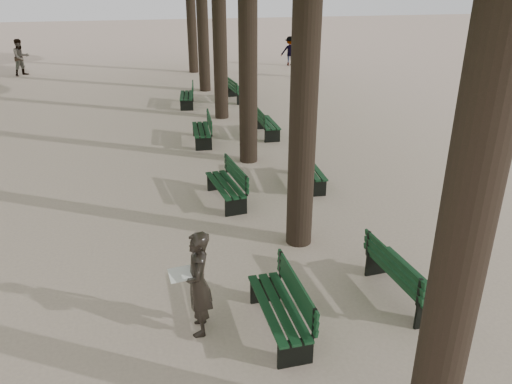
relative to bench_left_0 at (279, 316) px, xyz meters
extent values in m
plane|color=#C4AA94|center=(-0.37, -0.37, -0.27)|extent=(120.00, 120.00, 0.00)
cylinder|color=#33261C|center=(1.13, -2.37, 3.48)|extent=(0.52, 0.52, 7.50)
cylinder|color=#33261C|center=(1.13, 2.63, 3.48)|extent=(0.52, 0.52, 7.50)
cylinder|color=#33261C|center=(1.13, 7.63, 3.48)|extent=(0.52, 0.52, 7.50)
cylinder|color=#33261C|center=(1.13, 12.63, 3.48)|extent=(0.52, 0.52, 7.50)
cylinder|color=#33261C|center=(1.13, 17.63, 3.48)|extent=(0.52, 0.52, 7.50)
cylinder|color=#33261C|center=(1.13, 22.63, 3.48)|extent=(0.52, 0.52, 7.50)
cube|color=black|center=(-0.02, 0.00, -0.05)|extent=(0.58, 1.82, 0.45)
cube|color=black|center=(-0.02, 0.00, 0.18)|extent=(0.60, 1.82, 0.04)
cube|color=black|center=(0.26, 0.01, 0.45)|extent=(0.10, 1.80, 0.40)
cube|color=black|center=(-0.02, 4.90, -0.05)|extent=(0.74, 1.85, 0.45)
cube|color=black|center=(-0.02, 4.90, 0.18)|extent=(0.76, 1.85, 0.04)
cube|color=black|center=(0.26, 4.94, 0.45)|extent=(0.27, 1.79, 0.40)
cube|color=black|center=(-0.02, 9.65, -0.05)|extent=(0.62, 1.83, 0.45)
cube|color=black|center=(-0.02, 9.65, 0.18)|extent=(0.64, 1.83, 0.04)
cube|color=black|center=(0.26, 9.63, 0.45)|extent=(0.14, 1.80, 0.40)
cube|color=black|center=(-0.02, 14.76, -0.05)|extent=(0.72, 1.85, 0.45)
cube|color=black|center=(-0.02, 14.76, 0.18)|extent=(0.74, 1.85, 0.04)
cube|color=black|center=(0.26, 14.73, 0.45)|extent=(0.24, 1.79, 0.40)
cube|color=black|center=(2.28, 0.37, -0.05)|extent=(0.66, 1.83, 0.45)
cube|color=black|center=(2.28, 0.37, 0.18)|extent=(0.68, 1.84, 0.04)
cube|color=black|center=(2.00, 0.35, 0.45)|extent=(0.18, 1.80, 0.40)
cube|color=black|center=(2.28, 5.51, -0.05)|extent=(0.61, 1.82, 0.45)
cube|color=black|center=(2.28, 5.51, 0.18)|extent=(0.63, 1.82, 0.04)
cube|color=black|center=(2.00, 5.52, 0.45)|extent=(0.13, 1.80, 0.40)
cube|color=black|center=(2.28, 9.98, -0.05)|extent=(0.53, 1.80, 0.45)
cube|color=black|center=(2.28, 9.98, 0.18)|extent=(0.55, 1.80, 0.04)
cube|color=black|center=(2.00, 9.98, 0.45)|extent=(0.05, 1.80, 0.40)
cube|color=black|center=(2.28, 15.28, -0.05)|extent=(0.67, 1.84, 0.45)
cube|color=black|center=(2.28, 15.28, 0.18)|extent=(0.69, 1.84, 0.04)
cube|color=black|center=(2.00, 15.26, 0.45)|extent=(0.19, 1.80, 0.40)
imported|color=black|center=(-1.17, 0.28, 0.57)|extent=(0.41, 0.71, 1.69)
cube|color=white|center=(-1.42, 0.28, 0.78)|extent=(0.37, 0.29, 0.12)
imported|color=#262628|center=(-8.04, 23.70, 0.69)|extent=(0.94, 0.92, 1.92)
imported|color=#262628|center=(7.06, 23.66, 0.58)|extent=(1.13, 0.48, 1.69)
imported|color=#262628|center=(6.78, 19.83, 0.61)|extent=(0.61, 1.09, 1.76)
camera|label=1|loc=(-1.71, -6.00, 4.79)|focal=35.00mm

